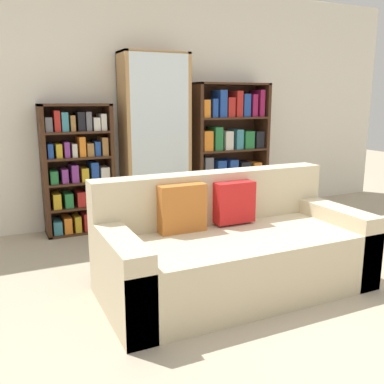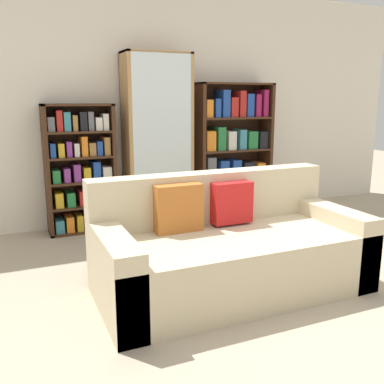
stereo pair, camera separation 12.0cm
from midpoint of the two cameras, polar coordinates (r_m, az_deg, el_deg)
ground_plane at (r=3.11m, az=12.05°, el=-15.37°), size 16.00×16.00×0.00m
wall_back at (r=5.13m, az=-5.84°, el=11.39°), size 6.90×0.06×2.70m
couch at (r=3.30m, az=4.34°, el=-7.74°), size 2.00×0.94×0.86m
bookshelf_left at (r=4.76m, az=-15.54°, el=2.68°), size 0.73×0.32×1.38m
display_cabinet at (r=4.92m, az=-5.68°, el=6.90°), size 0.75×0.36×1.93m
bookshelf_right at (r=5.36m, az=4.33°, el=5.30°), size 0.97×0.32×1.62m
wine_bottle at (r=4.18m, az=4.61°, el=-5.51°), size 0.08×0.08×0.37m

